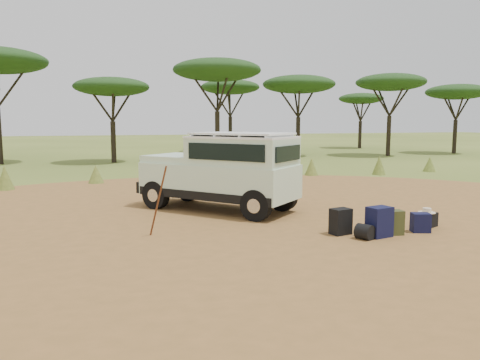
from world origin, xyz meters
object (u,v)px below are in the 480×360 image
object	(u,v)px
safari_vehicle	(223,173)
backpack_navy	(379,222)
hard_case	(426,220)
duffel_navy	(420,223)
backpack_olive	(393,223)
backpack_black	(341,222)
walking_staff	(158,201)

from	to	relation	value
safari_vehicle	backpack_navy	size ratio (longest dim) A/B	6.74
backpack_navy	safari_vehicle	bearing A→B (deg)	109.49
backpack_navy	hard_case	xyz separation A→B (m)	(1.55, 0.48, -0.15)
backpack_navy	duffel_navy	size ratio (longest dim) A/B	1.50
safari_vehicle	backpack_olive	xyz separation A→B (m)	(2.71, -3.66, -0.74)
hard_case	backpack_black	bearing A→B (deg)	157.44
walking_staff	backpack_olive	xyz separation A→B (m)	(4.73, -1.26, -0.48)
walking_staff	backpack_black	size ratio (longest dim) A/B	2.80
walking_staff	backpack_olive	size ratio (longest dim) A/B	2.98
walking_staff	safari_vehicle	bearing A→B (deg)	10.64
backpack_navy	duffel_navy	distance (m)	1.09
hard_case	backpack_navy	bearing A→B (deg)	173.22
safari_vehicle	backpack_black	world-z (taller)	safari_vehicle
backpack_navy	backpack_olive	xyz separation A→B (m)	(0.39, 0.07, -0.05)
walking_staff	hard_case	world-z (taller)	walking_staff
backpack_olive	duffel_navy	xyz separation A→B (m)	(0.69, 0.02, -0.05)
safari_vehicle	hard_case	size ratio (longest dim) A/B	9.26
walking_staff	duffel_navy	size ratio (longest dim) A/B	3.70
backpack_olive	hard_case	xyz separation A→B (m)	(1.16, 0.41, -0.10)
safari_vehicle	hard_case	world-z (taller)	safari_vehicle
walking_staff	duffel_navy	bearing A→B (deg)	-52.26
backpack_olive	hard_case	size ratio (longest dim) A/B	1.13
safari_vehicle	backpack_navy	bearing A→B (deg)	-10.43
safari_vehicle	duffel_navy	bearing A→B (deg)	0.77
hard_case	duffel_navy	bearing A→B (deg)	-164.31
walking_staff	backpack_black	world-z (taller)	walking_staff
backpack_navy	duffel_navy	bearing A→B (deg)	-7.54
duffel_navy	hard_case	bearing A→B (deg)	57.15
backpack_black	backpack_olive	size ratio (longest dim) A/B	1.07
safari_vehicle	backpack_black	xyz separation A→B (m)	(1.67, -3.31, -0.73)
backpack_black	backpack_navy	xyz separation A→B (m)	(0.65, -0.43, 0.04)
safari_vehicle	backpack_olive	bearing A→B (deg)	-5.73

